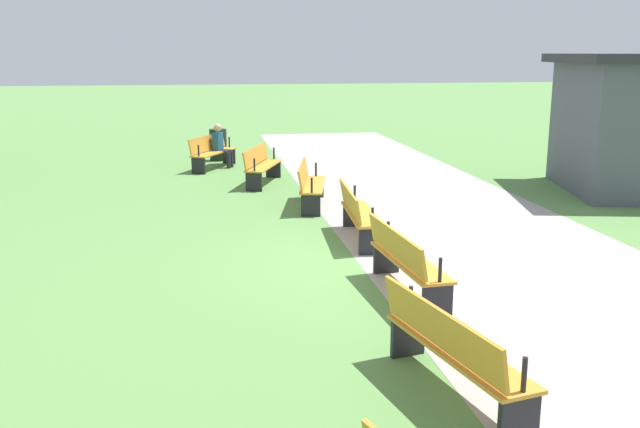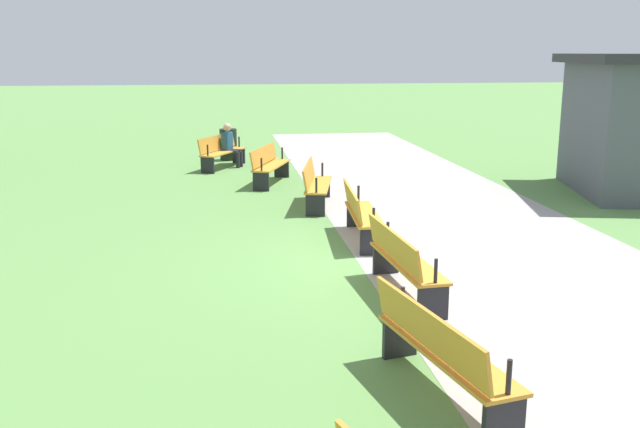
% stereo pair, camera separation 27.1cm
% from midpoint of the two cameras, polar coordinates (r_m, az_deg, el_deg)
% --- Properties ---
extents(ground_plane, '(120.00, 120.00, 0.00)m').
position_cam_midpoint_polar(ground_plane, '(10.47, 6.16, -4.09)').
color(ground_plane, '#5B8C47').
extents(path_paving, '(33.96, 4.58, 0.01)m').
position_cam_midpoint_polar(path_paving, '(11.09, 15.72, -3.53)').
color(path_paving, '#A39E99').
rests_on(path_paving, ground).
extents(bench_0, '(1.94, 1.33, 0.89)m').
position_cam_midpoint_polar(bench_0, '(19.12, -7.72, 5.19)').
color(bench_0, orange).
rests_on(bench_0, ground).
extents(bench_1, '(1.99, 1.11, 0.89)m').
position_cam_midpoint_polar(bench_1, '(16.68, -3.77, 4.12)').
color(bench_1, orange).
rests_on(bench_1, ground).
extents(bench_2, '(2.00, 0.87, 0.89)m').
position_cam_midpoint_polar(bench_2, '(14.17, 0.14, 2.54)').
color(bench_2, orange).
rests_on(bench_2, ground).
extents(bench_3, '(1.98, 0.61, 0.89)m').
position_cam_midpoint_polar(bench_3, '(11.61, 3.98, 0.13)').
color(bench_3, orange).
rests_on(bench_3, ground).
extents(bench_4, '(1.98, 0.61, 0.89)m').
position_cam_midpoint_polar(bench_4, '(9.04, 7.66, -3.77)').
color(bench_4, orange).
rests_on(bench_4, ground).
extents(bench_5, '(2.00, 0.87, 0.89)m').
position_cam_midpoint_polar(bench_5, '(6.49, 10.99, -10.85)').
color(bench_5, orange).
rests_on(bench_5, ground).
extents(person_seated, '(0.51, 0.60, 1.20)m').
position_cam_midpoint_polar(person_seated, '(19.26, -6.99, 5.74)').
color(person_seated, navy).
rests_on(person_seated, ground).
extents(trash_bin, '(0.50, 0.50, 0.91)m').
position_cam_midpoint_polar(trash_bin, '(20.56, -7.17, 5.70)').
color(trash_bin, black).
rests_on(trash_bin, ground).
extents(kiosk, '(4.45, 3.32, 3.06)m').
position_cam_midpoint_polar(kiosk, '(16.92, 24.44, 6.84)').
color(kiosk, '#4C515B').
rests_on(kiosk, ground).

